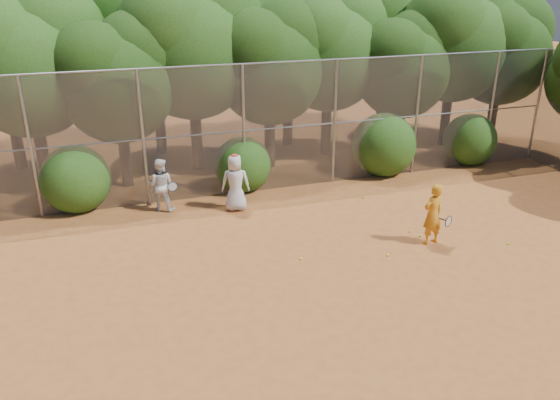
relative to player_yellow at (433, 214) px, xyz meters
name	(u,v)px	position (x,y,z in m)	size (l,w,h in m)	color
ground	(356,279)	(-2.58, -1.06, -0.81)	(80.00, 80.00, 0.00)	#995122
fence_back	(272,127)	(-2.70, 4.94, 1.24)	(20.05, 0.09, 4.03)	gray
tree_1	(28,55)	(-9.53, 7.48, 3.35)	(4.64, 4.03, 6.35)	black
tree_2	(118,75)	(-7.03, 6.78, 2.77)	(3.99, 3.47, 5.47)	black
tree_3	(192,40)	(-4.52, 7.78, 3.58)	(4.89, 4.26, 6.70)	black
tree_4	(270,59)	(-2.03, 7.18, 2.95)	(4.19, 3.64, 5.73)	black
tree_5	(330,45)	(0.47, 7.98, 3.24)	(4.51, 3.92, 6.17)	black
tree_6	(404,62)	(2.96, 6.98, 2.66)	(3.86, 3.36, 5.29)	black
tree_7	(456,35)	(5.48, 7.58, 3.47)	(4.77, 4.14, 6.53)	black
tree_8	(503,46)	(7.47, 7.28, 3.00)	(4.25, 3.70, 5.82)	black
tree_9	(0,42)	(-10.52, 9.78, 3.53)	(4.83, 4.20, 6.62)	black
tree_10	(153,28)	(-5.52, 9.99, 3.82)	(5.15, 4.48, 7.06)	black
tree_11	(289,38)	(-0.53, 9.58, 3.35)	(4.64, 4.03, 6.35)	black
tree_12	(388,24)	(3.98, 10.19, 3.70)	(5.02, 4.37, 6.88)	black
bush_0	(75,176)	(-8.58, 5.24, 0.19)	(2.00, 2.00, 2.00)	#1F4611
bush_1	(242,162)	(-3.58, 5.24, 0.09)	(1.80, 1.80, 1.80)	#1F4611
bush_2	(384,142)	(1.42, 5.24, 0.29)	(2.20, 2.20, 2.20)	#1F4611
bush_3	(470,137)	(4.92, 5.24, 0.14)	(1.90, 1.90, 1.90)	#1F4611
player_yellow	(433,214)	(0.00, 0.00, 0.00)	(0.82, 0.52, 1.63)	orange
player_teen	(235,182)	(-4.20, 3.68, 0.04)	(0.92, 0.71, 1.71)	silver
player_white	(161,185)	(-6.26, 4.34, -0.03)	(0.95, 0.88, 1.57)	silver
ball_0	(449,220)	(1.27, 1.02, -0.78)	(0.07, 0.07, 0.07)	#CDEC2B
ball_1	(410,231)	(-0.16, 0.70, -0.78)	(0.07, 0.07, 0.07)	#CDEC2B
ball_2	(388,255)	(-1.37, -0.30, -0.78)	(0.07, 0.07, 0.07)	#CDEC2B
ball_3	(508,244)	(1.85, -0.72, -0.78)	(0.07, 0.07, 0.07)	#CDEC2B
ball_4	(301,259)	(-3.46, 0.20, -0.78)	(0.07, 0.07, 0.07)	#CDEC2B
ball_5	(364,198)	(-0.26, 3.25, -0.78)	(0.07, 0.07, 0.07)	#CDEC2B
ball_6	(421,236)	(-0.03, 0.37, -0.78)	(0.07, 0.07, 0.07)	#CDEC2B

